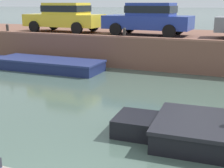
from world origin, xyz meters
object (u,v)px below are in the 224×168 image
at_px(mooring_bollard_west, 7,28).
at_px(mooring_bollard_mid, 124,32).
at_px(boat_moored_west_navy, 44,64).
at_px(car_left_inner_blue, 149,17).
at_px(car_leftmost_yellow, 65,16).

xyz_separation_m(mooring_bollard_west, mooring_bollard_mid, (6.64, 0.00, 0.00)).
height_order(boat_moored_west_navy, mooring_bollard_west, mooring_bollard_west).
bearing_deg(car_left_inner_blue, mooring_bollard_west, -168.04).
bearing_deg(car_leftmost_yellow, boat_moored_west_navy, -77.20).
bearing_deg(boat_moored_west_navy, mooring_bollard_mid, 28.09).
bearing_deg(car_leftmost_yellow, mooring_bollard_mid, -21.22).
bearing_deg(car_leftmost_yellow, car_left_inner_blue, -0.01).
bearing_deg(mooring_bollard_west, boat_moored_west_navy, -27.20).
bearing_deg(boat_moored_west_navy, car_left_inner_blue, 39.77).
height_order(car_left_inner_blue, mooring_bollard_mid, car_left_inner_blue).
xyz_separation_m(car_leftmost_yellow, car_left_inner_blue, (4.71, -0.00, -0.00)).
distance_m(car_leftmost_yellow, mooring_bollard_west, 3.12).
bearing_deg(car_left_inner_blue, mooring_bollard_mid, -114.24).
bearing_deg(mooring_bollard_mid, boat_moored_west_navy, -151.91).
bearing_deg(mooring_bollard_west, car_left_inner_blue, 11.96).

